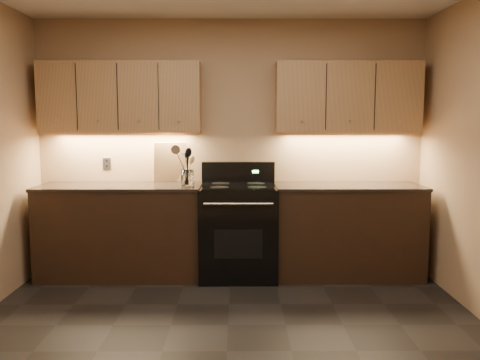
% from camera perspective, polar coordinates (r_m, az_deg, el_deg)
% --- Properties ---
extents(floor, '(4.00, 4.00, 0.00)m').
position_cam_1_polar(floor, '(3.68, -1.47, -18.67)').
color(floor, black).
rests_on(floor, ground).
extents(wall_back, '(4.00, 0.04, 2.60)m').
position_cam_1_polar(wall_back, '(5.33, -1.06, 3.81)').
color(wall_back, tan).
rests_on(wall_back, ground).
extents(counter_left, '(1.62, 0.62, 0.93)m').
position_cam_1_polar(counter_left, '(5.27, -13.19, -5.57)').
color(counter_left, black).
rests_on(counter_left, ground).
extents(counter_right, '(1.46, 0.62, 0.93)m').
position_cam_1_polar(counter_right, '(5.26, 11.94, -5.57)').
color(counter_right, black).
rests_on(counter_right, ground).
extents(stove, '(0.76, 0.68, 1.14)m').
position_cam_1_polar(stove, '(5.12, -0.19, -5.60)').
color(stove, black).
rests_on(stove, ground).
extents(upper_cab_left, '(1.60, 0.30, 0.70)m').
position_cam_1_polar(upper_cab_left, '(5.30, -13.22, 9.02)').
color(upper_cab_left, tan).
rests_on(upper_cab_left, wall_back).
extents(upper_cab_right, '(1.44, 0.30, 0.70)m').
position_cam_1_polar(upper_cab_right, '(5.29, 11.96, 9.06)').
color(upper_cab_right, tan).
rests_on(upper_cab_right, wall_back).
extents(outlet_plate, '(0.08, 0.01, 0.12)m').
position_cam_1_polar(outlet_plate, '(5.51, -14.72, 1.80)').
color(outlet_plate, '#B2B5BA').
rests_on(outlet_plate, wall_back).
extents(utensil_crock, '(0.14, 0.14, 0.16)m').
position_cam_1_polar(utensil_crock, '(5.03, -5.90, 0.20)').
color(utensil_crock, white).
rests_on(utensil_crock, counter_left).
extents(cutting_board, '(0.35, 0.20, 0.42)m').
position_cam_1_polar(cutting_board, '(5.33, -7.87, 2.00)').
color(cutting_board, tan).
rests_on(cutting_board, counter_left).
extents(wooden_spoon, '(0.15, 0.16, 0.30)m').
position_cam_1_polar(wooden_spoon, '(5.02, -6.32, 1.19)').
color(wooden_spoon, tan).
rests_on(wooden_spoon, utensil_crock).
extents(black_spoon, '(0.09, 0.11, 0.36)m').
position_cam_1_polar(black_spoon, '(5.04, -6.06, 1.57)').
color(black_spoon, black).
rests_on(black_spoon, utensil_crock).
extents(black_turner, '(0.11, 0.13, 0.33)m').
position_cam_1_polar(black_turner, '(4.99, -5.91, 1.35)').
color(black_turner, black).
rests_on(black_turner, utensil_crock).
extents(steel_spatula, '(0.17, 0.13, 0.37)m').
position_cam_1_polar(steel_spatula, '(5.03, -5.60, 1.60)').
color(steel_spatula, silver).
rests_on(steel_spatula, utensil_crock).
extents(steel_skimmer, '(0.23, 0.11, 0.40)m').
position_cam_1_polar(steel_skimmer, '(5.00, -5.65, 1.75)').
color(steel_skimmer, silver).
rests_on(steel_skimmer, utensil_crock).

